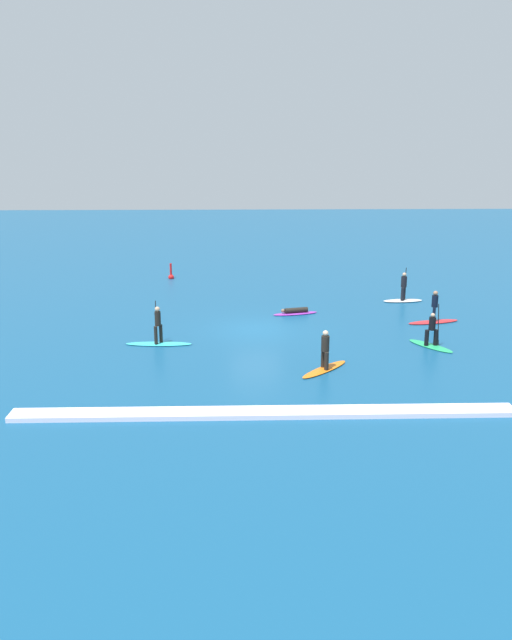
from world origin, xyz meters
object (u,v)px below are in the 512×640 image
object	(u,v)px
surfer_on_red_board	(434,314)
surfer_on_teal_board	(158,335)
marker_buoy	(171,276)
surfer_on_green_board	(431,337)
surfer_on_purple_board	(295,312)
surfer_on_white_board	(403,294)
surfer_on_orange_board	(325,359)

from	to	relation	value
surfer_on_red_board	surfer_on_teal_board	bearing A→B (deg)	0.15
marker_buoy	surfer_on_green_board	bearing A→B (deg)	-49.10
surfer_on_teal_board	surfer_on_green_board	distance (m)	12.94
surfer_on_red_board	surfer_on_purple_board	bearing A→B (deg)	-28.40
surfer_on_red_board	marker_buoy	size ratio (longest dim) A/B	2.51
surfer_on_green_board	surfer_on_white_board	bearing A→B (deg)	139.97
surfer_on_orange_board	surfer_on_green_board	xyz separation A→B (m)	(5.45, 3.11, -0.04)
marker_buoy	surfer_on_purple_board	bearing A→B (deg)	-51.31
surfer_on_red_board	surfer_on_purple_board	xyz separation A→B (m)	(-7.26, 1.92, -0.32)
surfer_on_orange_board	surfer_on_red_board	world-z (taller)	surfer_on_orange_board
surfer_on_teal_board	surfer_on_green_board	xyz separation A→B (m)	(12.92, -0.68, -0.01)
surfer_on_teal_board	surfer_on_red_board	bearing A→B (deg)	-164.06
surfer_on_orange_board	marker_buoy	size ratio (longest dim) A/B	2.13
surfer_on_orange_board	surfer_on_teal_board	bearing A→B (deg)	106.85
surfer_on_teal_board	surfer_on_green_board	world-z (taller)	surfer_on_green_board
surfer_on_white_board	surfer_on_red_board	distance (m)	4.74
surfer_on_green_board	surfer_on_red_board	size ratio (longest dim) A/B	0.83
surfer_on_white_board	marker_buoy	bearing A→B (deg)	148.96
surfer_on_white_board	marker_buoy	world-z (taller)	surfer_on_white_board
surfer_on_orange_board	surfer_on_red_board	xyz separation A→B (m)	(6.80, 7.27, -0.05)
surfer_on_orange_board	surfer_on_purple_board	size ratio (longest dim) A/B	0.96
surfer_on_orange_board	surfer_on_teal_board	xyz separation A→B (m)	(-7.47, 3.79, -0.03)
surfer_on_teal_board	surfer_on_purple_board	size ratio (longest dim) A/B	1.21
surfer_on_orange_board	surfer_on_purple_board	bearing A→B (deg)	46.61
surfer_on_teal_board	surfer_on_white_board	bearing A→B (deg)	-147.02
surfer_on_teal_board	surfer_on_red_board	distance (m)	14.68
marker_buoy	surfer_on_orange_board	bearing A→B (deg)	-66.28
surfer_on_teal_board	surfer_on_purple_board	world-z (taller)	surfer_on_teal_board
surfer_on_orange_board	surfer_on_green_board	size ratio (longest dim) A/B	1.03
surfer_on_red_board	marker_buoy	xyz separation A→B (m)	(-15.19, 11.83, -0.23)
surfer_on_orange_board	surfer_on_green_board	distance (m)	6.28
marker_buoy	surfer_on_white_board	bearing A→B (deg)	-25.80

